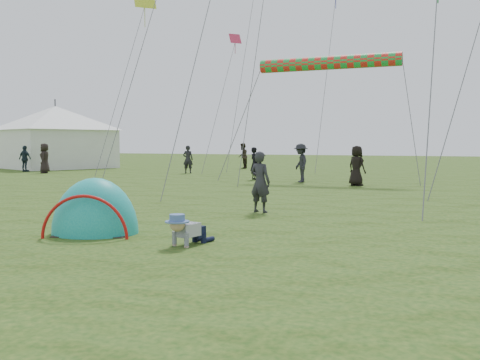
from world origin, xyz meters
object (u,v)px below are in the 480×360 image
at_px(standing_adult, 260,182).
at_px(event_marquee, 56,135).
at_px(crawling_toddler, 186,229).
at_px(popup_tent, 95,233).

height_order(standing_adult, event_marquee, event_marquee).
xyz_separation_m(crawling_toddler, popup_tent, (-2.29, 0.44, -0.30)).
relative_size(popup_tent, event_marquee, 0.32).
relative_size(crawling_toddler, event_marquee, 0.11).
distance_m(crawling_toddler, popup_tent, 2.35).
height_order(popup_tent, standing_adult, standing_adult).
distance_m(crawling_toddler, event_marquee, 31.73).
xyz_separation_m(popup_tent, event_marquee, (-20.24, 21.81, 2.38)).
relative_size(popup_tent, standing_adult, 1.40).
bearing_deg(crawling_toddler, popup_tent, -177.11).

